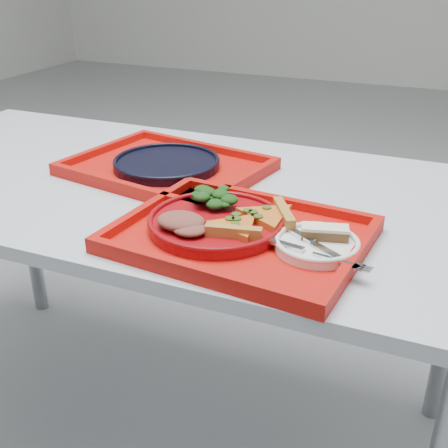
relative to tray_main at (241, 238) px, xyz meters
The scene contains 14 objects.
ground 0.84m from the tray_main, 145.71° to the left, with size 10.00×10.00×0.00m, color gray.
table 0.38m from the tray_main, 145.71° to the left, with size 1.60×0.80×0.75m.
tray_main is the anchor object (origin of this frame).
tray_far 0.41m from the tray_main, 137.97° to the left, with size 0.45×0.35×0.01m, color #B71009.
dinner_plate 0.06m from the tray_main, 169.70° to the left, with size 0.26×0.26×0.02m, color maroon.
side_plate 0.15m from the tray_main, ahead, with size 0.15×0.15×0.01m, color white.
navy_plate 0.41m from the tray_main, 137.97° to the left, with size 0.26×0.26×0.02m, color black.
pizza_slice_a 0.04m from the tray_main, 105.43° to the right, with size 0.12×0.10×0.02m, color orange, non-canonical shape.
pizza_slice_b 0.07m from the tray_main, 58.47° to the left, with size 0.13×0.11×0.02m, color orange, non-canonical shape.
salad_heap 0.13m from the tray_main, 138.71° to the left, with size 0.08×0.08×0.04m, color black.
meat_portion 0.12m from the tray_main, 154.85° to the right, with size 0.09×0.07×0.03m, color brown.
dessert_bar 0.16m from the tray_main, ahead, with size 0.09×0.05×0.02m.
knife 0.15m from the tray_main, ahead, with size 0.18×0.02×0.01m, color silver.
fork 0.16m from the tray_main, 16.95° to the right, with size 0.18×0.02×0.01m, color silver.
Camera 1 is at (0.64, -1.09, 1.24)m, focal length 45.00 mm.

